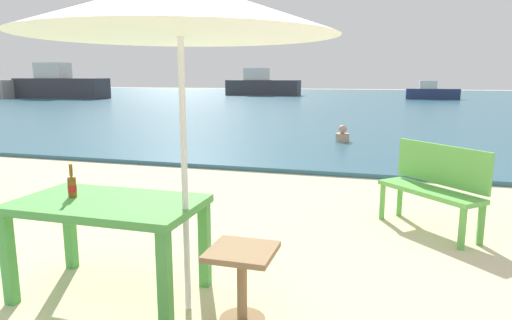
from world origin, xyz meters
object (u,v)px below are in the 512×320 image
(picnic_table_green, at_px, (108,214))
(beer_bottle_amber, at_px, (72,185))
(swimmer_person, at_px, (342,135))
(boat_fishing_trawler, at_px, (432,93))
(patio_umbrella, at_px, (180,8))
(bench_green_left, at_px, (434,182))
(boat_cargo_ship, at_px, (60,85))
(boat_sailboat, at_px, (262,86))
(side_table_wood, at_px, (242,275))

(picnic_table_green, xyz_separation_m, beer_bottle_amber, (-0.31, 0.01, 0.20))
(swimmer_person, xyz_separation_m, boat_fishing_trawler, (4.01, 23.22, 0.31))
(picnic_table_green, distance_m, boat_fishing_trawler, 32.10)
(beer_bottle_amber, bearing_deg, swimmer_person, 81.56)
(patio_umbrella, relative_size, boat_fishing_trawler, 0.64)
(patio_umbrella, relative_size, swimmer_person, 5.61)
(beer_bottle_amber, height_order, bench_green_left, beer_bottle_amber)
(picnic_table_green, distance_m, boat_cargo_ship, 33.49)
(boat_sailboat, bearing_deg, swimmer_person, -70.43)
(bench_green_left, bearing_deg, side_table_wood, -120.47)
(bench_green_left, distance_m, boat_fishing_trawler, 29.51)
(side_table_wood, xyz_separation_m, boat_sailboat, (-9.54, 35.02, 0.55))
(picnic_table_green, bearing_deg, beer_bottle_amber, 178.69)
(side_table_wood, bearing_deg, boat_cargo_ship, 131.20)
(bench_green_left, bearing_deg, beer_bottle_amber, -141.00)
(beer_bottle_amber, relative_size, boat_sailboat, 0.04)
(picnic_table_green, bearing_deg, boat_sailboat, 103.60)
(side_table_wood, height_order, bench_green_left, bench_green_left)
(boat_sailboat, bearing_deg, side_table_wood, -74.75)
(beer_bottle_amber, relative_size, bench_green_left, 0.24)
(beer_bottle_amber, distance_m, bench_green_left, 3.67)
(bench_green_left, bearing_deg, boat_sailboat, 108.60)
(beer_bottle_amber, bearing_deg, picnic_table_green, -1.31)
(bench_green_left, distance_m, boat_cargo_ship, 33.52)
(boat_sailboat, bearing_deg, boat_cargo_ship, -144.75)
(beer_bottle_amber, bearing_deg, boat_cargo_ship, 129.50)
(bench_green_left, bearing_deg, picnic_table_green, -137.60)
(beer_bottle_amber, distance_m, boat_cargo_ship, 33.28)
(side_table_wood, relative_size, bench_green_left, 0.49)
(side_table_wood, bearing_deg, patio_umbrella, 170.23)
(side_table_wood, relative_size, swimmer_person, 1.32)
(beer_bottle_amber, xyz_separation_m, bench_green_left, (2.84, 2.30, -0.31))
(side_table_wood, height_order, swimmer_person, side_table_wood)
(side_table_wood, bearing_deg, bench_green_left, 59.53)
(beer_bottle_amber, relative_size, boat_fishing_trawler, 0.07)
(beer_bottle_amber, bearing_deg, bench_green_left, 39.00)
(beer_bottle_amber, xyz_separation_m, side_table_wood, (1.42, -0.12, -0.50))
(boat_fishing_trawler, bearing_deg, boat_sailboat, 166.62)
(patio_umbrella, xyz_separation_m, boat_fishing_trawler, (4.29, 31.76, -1.57))
(patio_umbrella, relative_size, boat_cargo_ship, 0.32)
(picnic_table_green, relative_size, side_table_wood, 2.59)
(boat_sailboat, bearing_deg, beer_bottle_amber, -76.89)
(swimmer_person, bearing_deg, boat_fishing_trawler, 80.22)
(patio_umbrella, height_order, boat_fishing_trawler, patio_umbrella)
(patio_umbrella, height_order, side_table_wood, patio_umbrella)
(beer_bottle_amber, distance_m, boat_sailboat, 35.83)
(swimmer_person, height_order, boat_fishing_trawler, boat_fishing_trawler)
(boat_cargo_ship, bearing_deg, side_table_wood, -48.80)
(swimmer_person, bearing_deg, bench_green_left, -75.69)
(patio_umbrella, xyz_separation_m, boat_sailboat, (-9.10, 34.94, -1.22))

